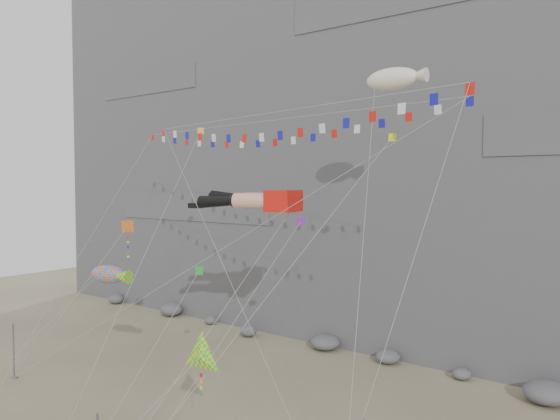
% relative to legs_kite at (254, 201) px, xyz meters
% --- Properties ---
extents(ground, '(120.00, 120.00, 0.00)m').
position_rel_legs_kite_xyz_m(ground, '(-0.95, -6.32, -13.35)').
color(ground, '#9A8F6A').
rests_on(ground, ground).
extents(cliff, '(80.00, 28.00, 50.00)m').
position_rel_legs_kite_xyz_m(cliff, '(-0.95, 25.68, 11.65)').
color(cliff, slate).
rests_on(cliff, ground).
extents(talus_boulders, '(60.00, 3.00, 1.20)m').
position_rel_legs_kite_xyz_m(talus_boulders, '(-0.95, 10.68, -12.75)').
color(talus_boulders, slate).
rests_on(talus_boulders, ground).
extents(anchor_pole_left, '(0.12, 0.12, 4.14)m').
position_rel_legs_kite_xyz_m(anchor_pole_left, '(-15.57, -9.39, -11.28)').
color(anchor_pole_left, slate).
rests_on(anchor_pole_left, ground).
extents(legs_kite, '(8.45, 15.69, 19.48)m').
position_rel_legs_kite_xyz_m(legs_kite, '(0.00, 0.00, 0.00)').
color(legs_kite, red).
rests_on(legs_kite, ground).
extents(flag_banner_upper, '(32.29, 16.62, 27.23)m').
position_rel_legs_kite_xyz_m(flag_banner_upper, '(-1.56, 3.23, 5.90)').
color(flag_banner_upper, red).
rests_on(flag_banner_upper, ground).
extents(flag_banner_lower, '(26.76, 10.08, 22.22)m').
position_rel_legs_kite_xyz_m(flag_banner_lower, '(3.12, -2.10, 5.60)').
color(flag_banner_lower, red).
rests_on(flag_banner_lower, ground).
extents(harlequin_kite, '(4.38, 8.98, 13.99)m').
position_rel_legs_kite_xyz_m(harlequin_kite, '(-11.45, -2.13, -2.26)').
color(harlequin_kite, red).
rests_on(harlequin_kite, ground).
extents(fish_windsock, '(9.72, 6.31, 12.22)m').
position_rel_legs_kite_xyz_m(fish_windsock, '(-8.34, -6.14, -5.23)').
color(fish_windsock, '#FF540D').
rests_on(fish_windsock, ground).
extents(delta_kite, '(5.49, 4.32, 8.24)m').
position_rel_legs_kite_xyz_m(delta_kite, '(4.92, -10.07, -7.52)').
color(delta_kite, yellow).
rests_on(delta_kite, ground).
extents(blimp_windsock, '(6.74, 14.27, 25.65)m').
position_rel_legs_kite_xyz_m(blimp_windsock, '(8.44, 3.99, 8.00)').
color(blimp_windsock, '#F1E9C6').
rests_on(blimp_windsock, ground).
extents(small_kite_a, '(4.24, 15.21, 23.91)m').
position_rel_legs_kite_xyz_m(small_kite_a, '(-6.47, 0.90, 4.83)').
color(small_kite_a, '#FF9F15').
rests_on(small_kite_a, ground).
extents(small_kite_b, '(3.40, 11.11, 16.15)m').
position_rel_legs_kite_xyz_m(small_kite_b, '(4.25, -0.61, -1.43)').
color(small_kite_b, purple).
rests_on(small_kite_b, ground).
extents(small_kite_c, '(1.92, 10.15, 12.97)m').
position_rel_legs_kite_xyz_m(small_kite_c, '(-1.34, -4.16, -4.66)').
color(small_kite_c, green).
rests_on(small_kite_c, ground).
extents(small_kite_d, '(6.93, 16.75, 24.53)m').
position_rel_legs_kite_xyz_m(small_kite_d, '(9.05, 2.11, 3.63)').
color(small_kite_d, yellow).
rests_on(small_kite_d, ground).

